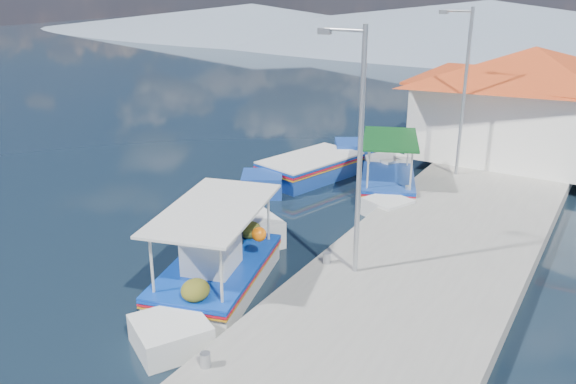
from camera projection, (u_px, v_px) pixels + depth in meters
The scene contains 9 objects.
ground at pixel (164, 276), 15.62m from camera, with size 160.00×160.00×0.00m, color black.
quay at pixel (451, 235), 17.54m from camera, with size 5.00×44.00×0.50m, color gray.
bollards at pixel (376, 217), 17.80m from camera, with size 0.20×17.20×0.30m.
main_caique at pixel (219, 271), 14.91m from camera, with size 3.43×7.17×2.45m.
caique_green_canopy at pixel (389, 184), 21.50m from camera, with size 3.31×5.76×2.32m.
caique_blue_hull at pixel (311, 169), 23.19m from camera, with size 3.32×6.99×1.29m.
harbor_building at pixel (529, 100), 23.79m from camera, with size 10.49×10.49×4.40m.
lamp_post_near at pixel (357, 141), 13.74m from camera, with size 1.21×0.14×6.00m.
lamp_post_far at pixel (462, 84), 21.00m from camera, with size 1.21×0.14×6.00m.
Camera 1 is at (9.95, -10.26, 7.46)m, focal length 36.84 mm.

